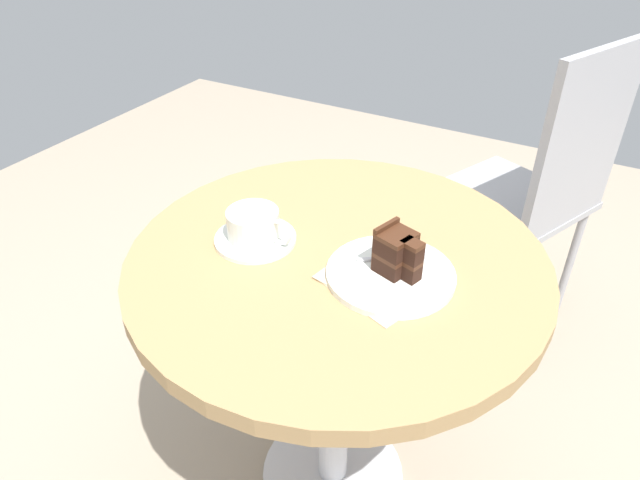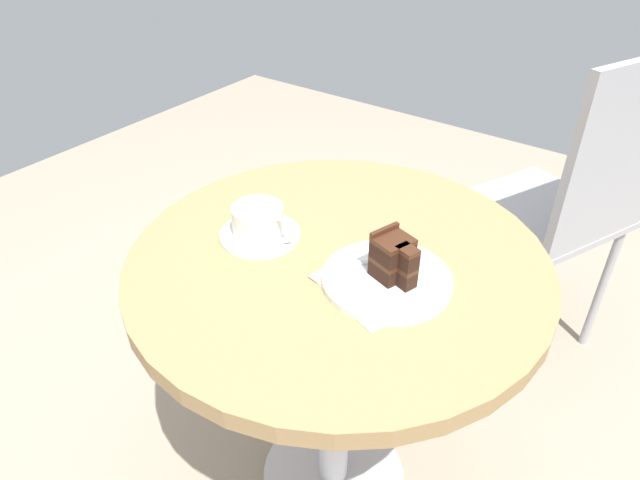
# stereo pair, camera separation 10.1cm
# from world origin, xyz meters

# --- Properties ---
(ground_plane) EXTENTS (4.40, 4.40, 0.01)m
(ground_plane) POSITION_xyz_m (0.00, 0.00, -0.01)
(ground_plane) COLOR gray
(ground_plane) RESTS_ON ground
(cafe_table) EXTENTS (0.78, 0.78, 0.69)m
(cafe_table) POSITION_xyz_m (0.00, 0.00, 0.58)
(cafe_table) COLOR #A37F51
(cafe_table) RESTS_ON ground
(saucer) EXTENTS (0.15, 0.15, 0.01)m
(saucer) POSITION_xyz_m (-0.16, -0.04, 0.69)
(saucer) COLOR silver
(saucer) RESTS_ON cafe_table
(coffee_cup) EXTENTS (0.13, 0.10, 0.06)m
(coffee_cup) POSITION_xyz_m (-0.16, -0.04, 0.73)
(coffee_cup) COLOR silver
(coffee_cup) RESTS_ON saucer
(teaspoon) EXTENTS (0.08, 0.07, 0.00)m
(teaspoon) POSITION_xyz_m (-0.15, -0.08, 0.70)
(teaspoon) COLOR silver
(teaspoon) RESTS_ON saucer
(cake_plate) EXTENTS (0.22, 0.22, 0.01)m
(cake_plate) POSITION_xyz_m (0.11, -0.02, 0.70)
(cake_plate) COLOR silver
(cake_plate) RESTS_ON cafe_table
(cake_slice) EXTENTS (0.09, 0.07, 0.08)m
(cake_slice) POSITION_xyz_m (0.12, -0.01, 0.74)
(cake_slice) COLOR black
(cake_slice) RESTS_ON cake_plate
(fork) EXTENTS (0.12, 0.09, 0.00)m
(fork) POSITION_xyz_m (0.12, 0.03, 0.70)
(fork) COLOR silver
(fork) RESTS_ON cake_plate
(napkin) EXTENTS (0.22, 0.22, 0.00)m
(napkin) POSITION_xyz_m (0.10, -0.03, 0.69)
(napkin) COLOR beige
(napkin) RESTS_ON cafe_table
(cafe_chair) EXTENTS (0.50, 0.50, 0.94)m
(cafe_chair) POSITION_xyz_m (0.25, 0.74, 0.55)
(cafe_chair) COLOR #9E9EA3
(cafe_chair) RESTS_ON ground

